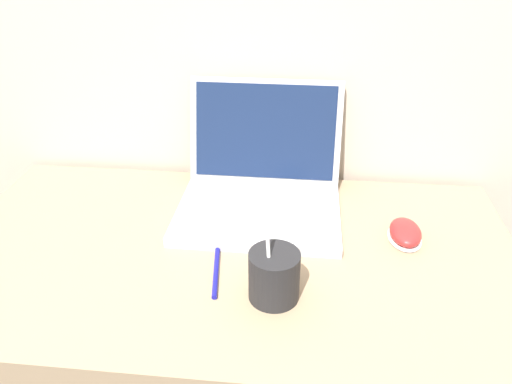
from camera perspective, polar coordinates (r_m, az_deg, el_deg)
desk at (r=1.20m, az=-2.52°, el=-20.88°), size 1.08×0.60×0.74m
laptop at (r=1.05m, az=0.55°, el=1.00°), size 0.33×0.31×0.24m
drink_cup at (r=0.81m, az=2.08°, el=-9.43°), size 0.08×0.08×0.17m
computer_mouse at (r=1.01m, az=16.69°, el=-4.50°), size 0.06×0.10×0.03m
pen at (r=0.89m, az=-4.58°, el=-9.00°), size 0.03×0.14×0.01m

